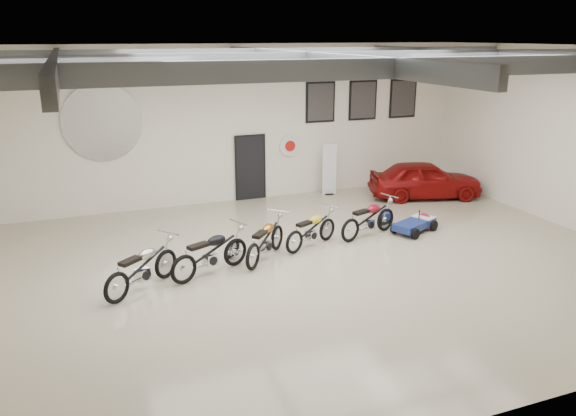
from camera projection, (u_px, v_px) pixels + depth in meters
name	position (u px, v px, depth m)	size (l,w,h in m)	color
floor	(306.00, 266.00, 13.30)	(16.00, 12.00, 0.01)	tan
ceiling	(308.00, 47.00, 11.83)	(16.00, 12.00, 0.01)	gray
back_wall	(234.00, 125.00, 17.91)	(16.00, 0.02, 5.00)	#EFE6CD
ceiling_beams	(308.00, 59.00, 11.90)	(15.80, 11.80, 0.32)	slate
door	(250.00, 168.00, 18.47)	(0.92, 0.08, 2.10)	black
logo_plaque	(102.00, 122.00, 16.40)	(2.30, 0.06, 1.16)	silver
poster_left	(320.00, 102.00, 18.73)	(1.05, 0.08, 1.35)	black
poster_mid	(363.00, 100.00, 19.28)	(1.05, 0.08, 1.35)	black
poster_right	(403.00, 98.00, 19.83)	(1.05, 0.08, 1.35)	black
oil_sign	(290.00, 146.00, 18.76)	(0.72, 0.10, 0.72)	white
banner_stand	(329.00, 169.00, 19.03)	(0.49, 0.20, 1.80)	white
motorcycle_silver	(142.00, 266.00, 11.92)	(2.07, 0.64, 1.08)	silver
motorcycle_black	(210.00, 252.00, 12.70)	(2.08, 0.65, 1.08)	silver
motorcycle_gold	(265.00, 239.00, 13.57)	(1.99, 0.62, 1.04)	silver
motorcycle_yellow	(311.00, 229.00, 14.40)	(1.86, 0.58, 0.97)	silver
motorcycle_red	(369.00, 218.00, 15.14)	(2.00, 0.62, 1.04)	silver
go_kart	(417.00, 220.00, 15.62)	(1.69, 0.76, 0.61)	navy
vintage_car	(425.00, 179.00, 18.75)	(3.68, 1.48, 1.25)	maroon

